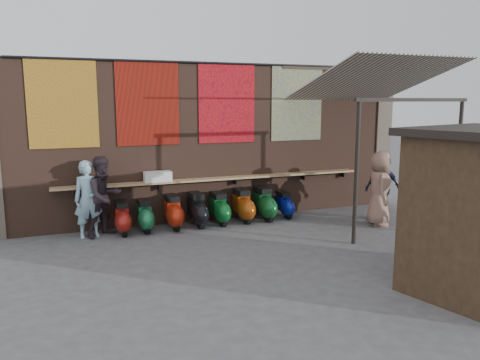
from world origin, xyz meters
The scene contains 30 objects.
ground centered at (0.00, 0.00, 0.00)m, with size 70.00×70.00×0.00m, color #474749.
brick_wall centered at (0.00, 2.70, 2.00)m, with size 10.00×0.40×4.00m, color brown.
pier_right centered at (5.20, 2.70, 2.00)m, with size 0.50×0.50×4.00m, color #4C4238.
eating_counter centered at (0.00, 2.33, 1.10)m, with size 8.00×0.32×0.05m, color #9E7A51.
shelf_box centered at (-1.55, 2.30, 1.25)m, with size 0.65×0.30×0.25m, color white.
tapestry_redgold centered at (-3.60, 2.48, 3.00)m, with size 1.50×0.02×2.00m, color maroon.
tapestry_sun centered at (-1.70, 2.48, 3.00)m, with size 1.50×0.02×2.00m, color red.
tapestry_orange centered at (0.30, 2.48, 3.00)m, with size 1.50×0.02×2.00m, color red.
tapestry_multi centered at (2.30, 2.48, 3.00)m, with size 1.50×0.02×2.00m, color #26458C.
hang_rail centered at (0.00, 2.47, 3.98)m, with size 0.06×0.06×9.50m, color black.
scooter_stool_0 centered at (-2.47, 1.99, 0.37)m, with size 0.35×0.79×0.75m, color maroon, non-canonical shape.
scooter_stool_1 centered at (-1.94, 2.02, 0.37)m, with size 0.35×0.78×0.75m, color #1A693D, non-canonical shape.
scooter_stool_2 centered at (-1.26, 2.01, 0.40)m, with size 0.38×0.85×0.80m, color #A5210C, non-canonical shape.
scooter_stool_3 centered at (-0.66, 2.01, 0.41)m, with size 0.39×0.86×0.82m, color black, non-canonical shape.
scooter_stool_4 centered at (-0.09, 2.00, 0.39)m, with size 0.37×0.83×0.79m, color #0B521E, non-canonical shape.
scooter_stool_5 centered at (0.54, 2.00, 0.42)m, with size 0.39×0.88×0.83m, color #8A380C, non-canonical shape.
scooter_stool_6 centered at (1.13, 1.98, 0.42)m, with size 0.40×0.89×0.85m, color #0E4A20, non-canonical shape.
scooter_stool_7 centered at (1.74, 2.04, 0.34)m, with size 0.32×0.71×0.67m, color navy, non-canonical shape.
diner_left centered at (-3.19, 2.00, 0.88)m, with size 0.64×0.42×1.75m, color #8BB6CB.
diner_right centered at (-2.84, 2.00, 0.92)m, with size 0.89×0.69×1.83m, color #2C2229.
shopper_navy centered at (4.02, 0.95, 0.83)m, with size 0.98×0.41×1.67m, color black.
shopper_grey centered at (4.90, -1.01, 0.78)m, with size 1.01×0.58×1.56m, color slate.
shopper_tan centered at (3.59, 0.50, 0.92)m, with size 0.90×0.59×1.85m, color #926D5D.
stall_sign centered at (2.33, -2.62, 1.83)m, with size 1.20×0.04×0.50m, color gold.
stall_shelf centered at (2.33, -2.62, 0.92)m, with size 1.94×0.10×0.06m, color #473321.
awning_canvas centered at (3.50, 0.90, 3.55)m, with size 3.20×3.40×0.03m, color beige.
awning_ledger centered at (3.50, 2.49, 3.95)m, with size 3.30×0.08×0.12m, color #33261C.
awning_header centered at (3.50, -0.60, 3.08)m, with size 3.00×0.08×0.08m, color black.
awning_post_left centered at (2.10, -0.60, 1.55)m, with size 0.09×0.09×3.10m, color black.
awning_post_right centered at (4.90, -0.60, 1.55)m, with size 0.09×0.09×3.10m, color black.
Camera 1 is at (-3.75, -8.81, 3.06)m, focal length 35.00 mm.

